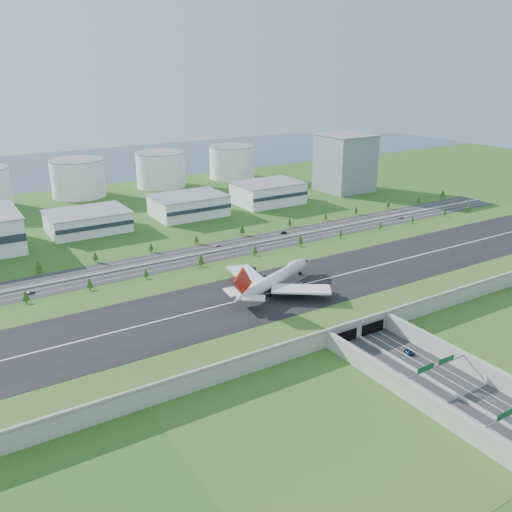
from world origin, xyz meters
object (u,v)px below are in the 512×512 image
car_0 (392,369)px  car_2 (409,352)px  car_5 (283,233)px  car_6 (400,217)px  car_4 (31,292)px  office_tower (345,163)px  car_1 (485,430)px  car_7 (217,245)px  boeing_747 (275,279)px

car_0 → car_2: size_ratio=0.78×
car_5 → car_6: (107.33, -15.69, -0.05)m
car_4 → office_tower: bearing=-89.1°
office_tower → car_6: bearing=-105.4°
car_5 → car_1: bearing=-25.6°
car_1 → car_5: size_ratio=0.98×
car_5 → car_2: bearing=-25.0°
car_1 → car_4: car_4 is taller
car_7 → car_5: bearing=89.0°
boeing_747 → car_0: size_ratio=14.91×
car_5 → car_6: bearing=73.7°
car_0 → car_5: bearing=75.0°
car_0 → car_5: size_ratio=0.91×
car_4 → car_5: (184.87, 18.84, 0.00)m
boeing_747 → car_1: size_ratio=13.89×
car_2 → car_6: size_ratio=1.06×
boeing_747 → car_2: bearing=-97.3°
office_tower → car_6: size_ratio=10.27×
car_1 → car_4: (-111.85, 211.29, 0.01)m
car_4 → car_6: size_ratio=0.87×
car_2 → car_6: bearing=-121.5°
car_0 → car_4: car_4 is taller
car_5 → car_7: bearing=-97.9°
car_1 → car_6: 280.20m
car_1 → car_0: bearing=102.8°
car_4 → car_6: (292.20, 3.15, -0.05)m
office_tower → car_4: office_tower is taller
car_4 → car_7: bearing=-99.5°
car_7 → car_1: bearing=-4.9°
office_tower → car_0: bearing=-127.1°
car_1 → car_2: bearing=85.3°
car_2 → car_5: bearing=-93.5°
car_0 → office_tower: bearing=59.1°
car_4 → boeing_747: bearing=-145.1°
car_1 → car_5: car_5 is taller
car_1 → car_4: size_ratio=1.02×
car_0 → car_2: car_2 is taller
car_4 → car_5: bearing=-102.1°
car_6 → car_7: (-164.67, 15.65, -0.07)m
car_2 → car_7: car_2 is taller
car_1 → car_2: (18.54, 52.77, 0.00)m
car_0 → car_2: bearing=27.9°
office_tower → car_5: size_ratio=11.37×
boeing_747 → car_5: boeing_747 is taller
car_6 → boeing_747: bearing=96.2°
office_tower → car_1: size_ratio=11.59×
car_4 → car_5: 185.82m
car_1 → car_6: (180.35, 214.44, -0.04)m
car_5 → car_7: car_5 is taller
office_tower → boeing_747: (-212.57, -192.42, -13.35)m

